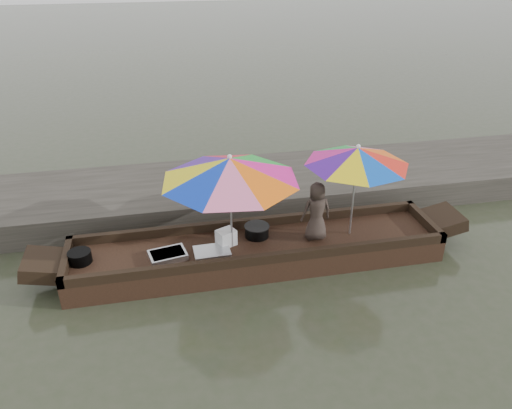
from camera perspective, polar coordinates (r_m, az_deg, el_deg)
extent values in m
plane|color=#2E3622|center=(8.13, 0.15, -6.57)|extent=(80.00, 80.00, 0.00)
cube|color=#2D2B26|center=(9.87, -2.51, 1.74)|extent=(22.00, 2.20, 0.50)
cube|color=black|center=(8.03, 0.15, -5.54)|extent=(5.89, 1.20, 0.35)
cylinder|color=black|center=(7.90, -19.49, -5.68)|extent=(0.34, 0.34, 0.18)
cube|color=silver|center=(7.69, -10.06, -5.72)|extent=(0.61, 0.48, 0.09)
cube|color=silver|center=(7.71, -5.06, -5.40)|extent=(0.56, 0.39, 0.06)
cylinder|color=black|center=(8.08, 0.10, -3.08)|extent=(0.38, 0.38, 0.18)
cube|color=silver|center=(7.85, -3.43, -3.79)|extent=(0.35, 0.32, 0.26)
imported|color=#372C27|center=(7.89, 6.92, -0.78)|extent=(0.49, 0.33, 0.98)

